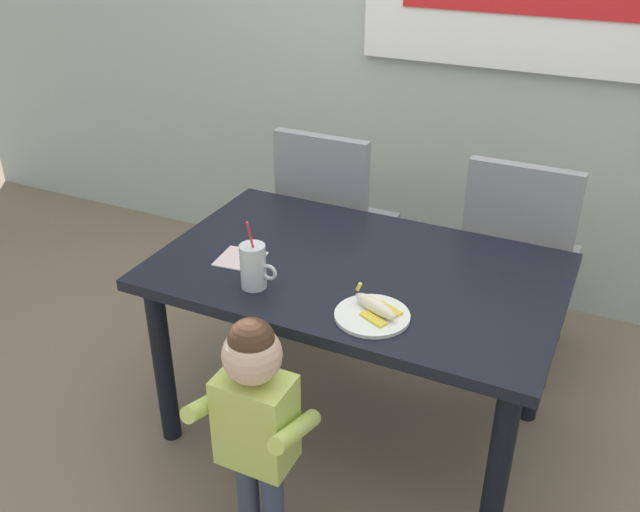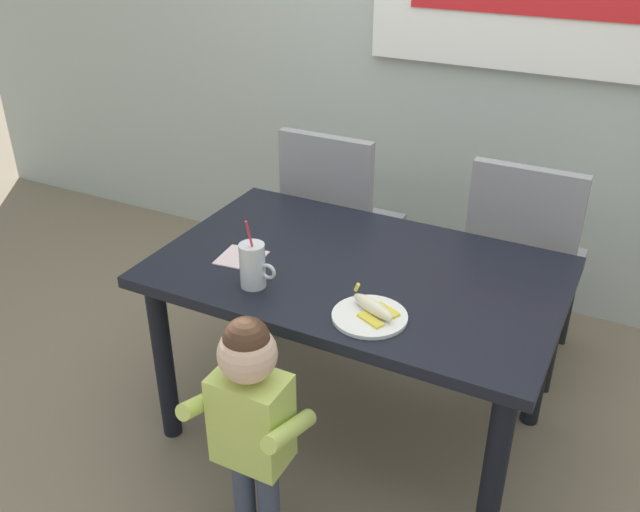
{
  "view_description": "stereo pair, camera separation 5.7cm",
  "coord_description": "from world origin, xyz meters",
  "px_view_note": "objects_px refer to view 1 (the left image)",
  "views": [
    {
      "loc": [
        0.76,
        -1.9,
        1.87
      ],
      "look_at": [
        -0.1,
        -0.09,
        0.77
      ],
      "focal_mm": 38.6,
      "sensor_mm": 36.0,
      "label": 1
    },
    {
      "loc": [
        0.82,
        -1.87,
        1.87
      ],
      "look_at": [
        -0.1,
        -0.09,
        0.77
      ],
      "focal_mm": 38.6,
      "sensor_mm": 36.0,
      "label": 2
    }
  ],
  "objects_px": {
    "dining_chair_right": "(518,253)",
    "snack_plate": "(372,316)",
    "milk_cup": "(254,269)",
    "paper_napkin": "(240,259)",
    "dining_table": "(357,291)",
    "toddler_standing": "(255,411)",
    "dining_chair_left": "(332,218)",
    "peeled_banana": "(376,307)"
  },
  "relations": [
    {
      "from": "dining_chair_left",
      "to": "dining_chair_right",
      "type": "bearing_deg",
      "value": -178.33
    },
    {
      "from": "dining_table",
      "to": "peeled_banana",
      "type": "xyz_separation_m",
      "value": [
        0.17,
        -0.25,
        0.13
      ]
    },
    {
      "from": "milk_cup",
      "to": "snack_plate",
      "type": "relative_size",
      "value": 1.09
    },
    {
      "from": "milk_cup",
      "to": "peeled_banana",
      "type": "bearing_deg",
      "value": 1.64
    },
    {
      "from": "dining_table",
      "to": "toddler_standing",
      "type": "xyz_separation_m",
      "value": [
        -0.06,
        -0.6,
        -0.09
      ]
    },
    {
      "from": "dining_table",
      "to": "snack_plate",
      "type": "relative_size",
      "value": 5.95
    },
    {
      "from": "peeled_banana",
      "to": "paper_napkin",
      "type": "height_order",
      "value": "peeled_banana"
    },
    {
      "from": "dining_table",
      "to": "milk_cup",
      "type": "bearing_deg",
      "value": -133.49
    },
    {
      "from": "dining_chair_left",
      "to": "dining_table",
      "type": "bearing_deg",
      "value": 121.18
    },
    {
      "from": "peeled_banana",
      "to": "milk_cup",
      "type": "bearing_deg",
      "value": -178.36
    },
    {
      "from": "paper_napkin",
      "to": "peeled_banana",
      "type": "bearing_deg",
      "value": -12.72
    },
    {
      "from": "dining_table",
      "to": "snack_plate",
      "type": "bearing_deg",
      "value": -58.93
    },
    {
      "from": "snack_plate",
      "to": "paper_napkin",
      "type": "bearing_deg",
      "value": 165.77
    },
    {
      "from": "dining_table",
      "to": "toddler_standing",
      "type": "height_order",
      "value": "toddler_standing"
    },
    {
      "from": "toddler_standing",
      "to": "snack_plate",
      "type": "height_order",
      "value": "toddler_standing"
    },
    {
      "from": "dining_chair_left",
      "to": "dining_chair_right",
      "type": "height_order",
      "value": "same"
    },
    {
      "from": "dining_table",
      "to": "peeled_banana",
      "type": "distance_m",
      "value": 0.33
    },
    {
      "from": "toddler_standing",
      "to": "snack_plate",
      "type": "distance_m",
      "value": 0.45
    },
    {
      "from": "toddler_standing",
      "to": "milk_cup",
      "type": "bearing_deg",
      "value": 119.26
    },
    {
      "from": "dining_table",
      "to": "dining_chair_right",
      "type": "relative_size",
      "value": 1.43
    },
    {
      "from": "dining_table",
      "to": "dining_chair_right",
      "type": "xyz_separation_m",
      "value": [
        0.43,
        0.66,
        -0.07
      ]
    },
    {
      "from": "dining_table",
      "to": "snack_plate",
      "type": "distance_m",
      "value": 0.33
    },
    {
      "from": "toddler_standing",
      "to": "paper_napkin",
      "type": "height_order",
      "value": "toddler_standing"
    },
    {
      "from": "toddler_standing",
      "to": "snack_plate",
      "type": "xyz_separation_m",
      "value": [
        0.22,
        0.33,
        0.19
      ]
    },
    {
      "from": "toddler_standing",
      "to": "dining_chair_left",
      "type": "bearing_deg",
      "value": 104.69
    },
    {
      "from": "dining_chair_left",
      "to": "milk_cup",
      "type": "height_order",
      "value": "milk_cup"
    },
    {
      "from": "milk_cup",
      "to": "paper_napkin",
      "type": "distance_m",
      "value": 0.2
    },
    {
      "from": "milk_cup",
      "to": "snack_plate",
      "type": "height_order",
      "value": "milk_cup"
    },
    {
      "from": "snack_plate",
      "to": "peeled_banana",
      "type": "relative_size",
      "value": 1.33
    },
    {
      "from": "dining_chair_left",
      "to": "snack_plate",
      "type": "height_order",
      "value": "dining_chair_left"
    },
    {
      "from": "dining_chair_right",
      "to": "milk_cup",
      "type": "distance_m",
      "value": 1.18
    },
    {
      "from": "dining_chair_left",
      "to": "dining_chair_right",
      "type": "relative_size",
      "value": 1.0
    },
    {
      "from": "toddler_standing",
      "to": "peeled_banana",
      "type": "distance_m",
      "value": 0.47
    },
    {
      "from": "toddler_standing",
      "to": "dining_table",
      "type": "bearing_deg",
      "value": 84.09
    },
    {
      "from": "dining_chair_left",
      "to": "toddler_standing",
      "type": "relative_size",
      "value": 1.15
    },
    {
      "from": "dining_table",
      "to": "snack_plate",
      "type": "height_order",
      "value": "snack_plate"
    },
    {
      "from": "milk_cup",
      "to": "snack_plate",
      "type": "bearing_deg",
      "value": -0.32
    },
    {
      "from": "toddler_standing",
      "to": "milk_cup",
      "type": "distance_m",
      "value": 0.46
    },
    {
      "from": "dining_table",
      "to": "dining_chair_left",
      "type": "distance_m",
      "value": 0.75
    },
    {
      "from": "dining_chair_right",
      "to": "snack_plate",
      "type": "height_order",
      "value": "dining_chair_right"
    },
    {
      "from": "milk_cup",
      "to": "peeled_banana",
      "type": "distance_m",
      "value": 0.42
    },
    {
      "from": "snack_plate",
      "to": "peeled_banana",
      "type": "height_order",
      "value": "peeled_banana"
    }
  ]
}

